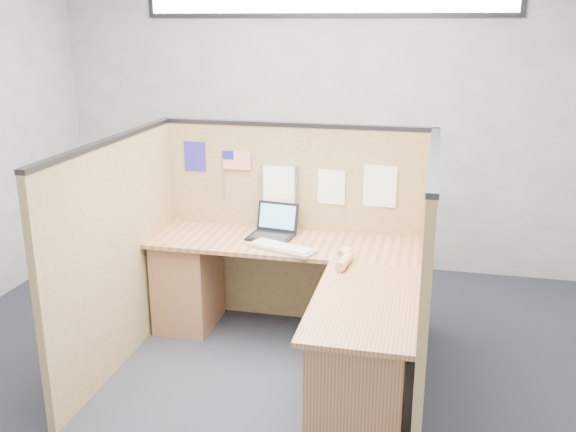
% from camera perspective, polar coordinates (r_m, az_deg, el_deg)
% --- Properties ---
extents(floor, '(5.00, 5.00, 0.00)m').
position_cam_1_polar(floor, '(4.29, -2.44, -14.48)').
color(floor, '#21232E').
rests_on(floor, ground).
extents(wall_back, '(5.00, 0.00, 5.00)m').
position_cam_1_polar(wall_back, '(5.91, 3.25, 8.83)').
color(wall_back, gray).
rests_on(wall_back, floor).
extents(wall_front, '(5.00, 0.00, 5.00)m').
position_cam_1_polar(wall_front, '(1.82, -22.63, -11.88)').
color(wall_front, gray).
rests_on(wall_front, floor).
extents(cubicle_partitions, '(2.06, 1.83, 1.53)m').
position_cam_1_polar(cubicle_partitions, '(4.32, -1.06, -2.86)').
color(cubicle_partitions, olive).
rests_on(cubicle_partitions, floor).
extents(l_desk, '(1.95, 1.75, 0.73)m').
position_cam_1_polar(l_desk, '(4.30, 0.90, -8.38)').
color(l_desk, brown).
rests_on(l_desk, floor).
extents(laptop, '(0.34, 0.33, 0.23)m').
position_cam_1_polar(laptop, '(4.67, -1.37, -1.09)').
color(laptop, black).
rests_on(laptop, l_desk).
extents(keyboard, '(0.50, 0.31, 0.03)m').
position_cam_1_polar(keyboard, '(4.39, -0.53, -2.85)').
color(keyboard, gray).
rests_on(keyboard, l_desk).
extents(mouse, '(0.11, 0.09, 0.04)m').
position_cam_1_polar(mouse, '(4.29, 5.20, -3.34)').
color(mouse, silver).
rests_on(mouse, l_desk).
extents(hand_forearm, '(0.10, 0.35, 0.07)m').
position_cam_1_polar(hand_forearm, '(4.17, 5.09, -3.75)').
color(hand_forearm, tan).
rests_on(hand_forearm, l_desk).
extents(blue_poster, '(0.17, 0.01, 0.22)m').
position_cam_1_polar(blue_poster, '(4.92, -8.27, 5.28)').
color(blue_poster, '#262197').
rests_on(blue_poster, cubicle_partitions).
extents(american_flag, '(0.22, 0.01, 0.38)m').
position_cam_1_polar(american_flag, '(4.81, -4.89, 4.79)').
color(american_flag, olive).
rests_on(american_flag, cubicle_partitions).
extents(file_holder, '(0.27, 0.05, 0.34)m').
position_cam_1_polar(file_holder, '(4.74, -0.77, 2.57)').
color(file_holder, slate).
rests_on(file_holder, cubicle_partitions).
extents(paper_left, '(0.20, 0.01, 0.26)m').
position_cam_1_polar(paper_left, '(4.69, 3.87, 2.57)').
color(paper_left, white).
rests_on(paper_left, cubicle_partitions).
extents(paper_right, '(0.24, 0.02, 0.30)m').
position_cam_1_polar(paper_right, '(4.64, 8.18, 2.64)').
color(paper_right, white).
rests_on(paper_right, cubicle_partitions).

